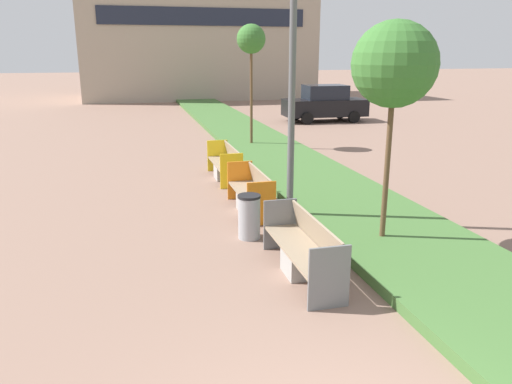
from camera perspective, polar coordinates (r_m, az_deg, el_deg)
planter_grass_strip at (r=15.96m, az=3.70°, el=3.34°), size 2.80×120.00×0.18m
building_backdrop at (r=41.19m, az=-6.87°, el=18.18°), size 17.21×8.80×10.62m
bench_grey_frame at (r=8.18m, az=5.45°, el=-6.92°), size 0.65×2.37×0.94m
bench_orange_frame at (r=11.34m, az=-0.53°, el=-0.37°), size 0.65×2.08×0.94m
bench_yellow_frame at (r=14.24m, az=-3.51°, el=2.97°), size 0.65×2.15×0.94m
litter_bin at (r=9.66m, az=-0.79°, el=-2.83°), size 0.45×0.45×0.87m
sapling_tree_near at (r=9.12m, az=15.55°, el=13.78°), size 1.49×1.49×4.05m
sapling_tree_far at (r=18.69m, az=-0.56°, el=16.90°), size 1.04×1.04×4.47m
parked_car_distant at (r=26.38m, az=7.85°, el=9.97°), size 4.26×2.00×1.86m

